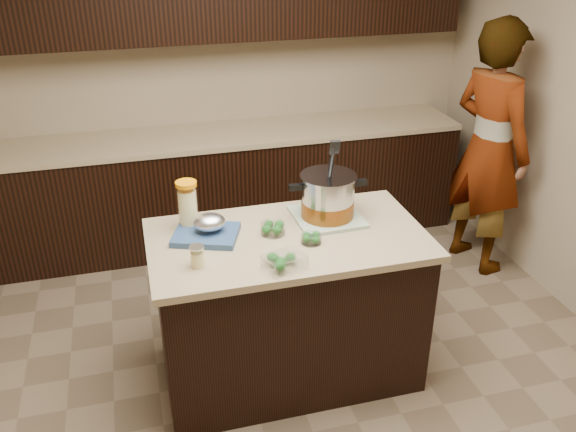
% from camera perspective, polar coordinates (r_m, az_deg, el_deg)
% --- Properties ---
extents(ground_plane, '(4.00, 4.00, 0.00)m').
position_cam_1_polar(ground_plane, '(3.72, 0.00, -14.13)').
color(ground_plane, brown).
rests_on(ground_plane, ground).
extents(room_shell, '(4.04, 4.04, 2.72)m').
position_cam_1_polar(room_shell, '(2.89, 0.00, 12.36)').
color(room_shell, tan).
rests_on(room_shell, ground).
extents(back_cabinets, '(3.60, 0.63, 2.33)m').
position_cam_1_polar(back_cabinets, '(4.74, -5.54, 8.44)').
color(back_cabinets, black).
rests_on(back_cabinets, ground).
extents(island, '(1.46, 0.81, 0.90)m').
position_cam_1_polar(island, '(3.44, 0.00, -8.45)').
color(island, black).
rests_on(island, ground).
extents(dish_towel, '(0.37, 0.37, 0.02)m').
position_cam_1_polar(dish_towel, '(3.38, 3.68, -0.08)').
color(dish_towel, '#5D8A5D').
rests_on(dish_towel, island).
extents(stock_pot, '(0.43, 0.33, 0.44)m').
position_cam_1_polar(stock_pot, '(3.33, 3.73, 1.63)').
color(stock_pot, '#B7B7BC').
rests_on(stock_pot, dish_towel).
extents(lemonade_pitcher, '(0.11, 0.11, 0.27)m').
position_cam_1_polar(lemonade_pitcher, '(3.26, -9.35, 0.80)').
color(lemonade_pitcher, '#E7D98D').
rests_on(lemonade_pitcher, island).
extents(mason_jar, '(0.09, 0.09, 0.12)m').
position_cam_1_polar(mason_jar, '(2.95, -8.49, -3.80)').
color(mason_jar, '#E7D98D').
rests_on(mason_jar, island).
extents(broccoli_tub_left, '(0.13, 0.13, 0.06)m').
position_cam_1_polar(broccoli_tub_left, '(3.21, -1.42, -1.21)').
color(broccoli_tub_left, silver).
rests_on(broccoli_tub_left, island).
extents(broccoli_tub_right, '(0.12, 0.12, 0.05)m').
position_cam_1_polar(broccoli_tub_right, '(3.13, 2.18, -2.13)').
color(broccoli_tub_right, silver).
rests_on(broccoli_tub_right, island).
extents(broccoli_tub_rect, '(0.22, 0.18, 0.07)m').
position_cam_1_polar(broccoli_tub_rect, '(2.91, -0.34, -4.35)').
color(broccoli_tub_rect, silver).
rests_on(broccoli_tub_rect, island).
extents(blue_tray, '(0.40, 0.36, 0.12)m').
position_cam_1_polar(blue_tray, '(3.20, -7.54, -1.30)').
color(blue_tray, navy).
rests_on(blue_tray, island).
extents(person, '(0.59, 0.75, 1.83)m').
position_cam_1_polar(person, '(4.55, 18.31, 5.99)').
color(person, gray).
rests_on(person, ground).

